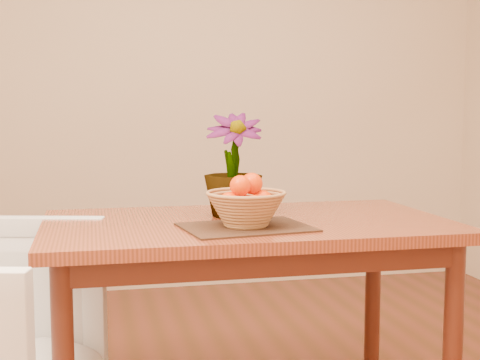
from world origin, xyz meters
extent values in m
cube|color=beige|center=(0.00, 2.25, 1.35)|extent=(4.00, 0.02, 2.70)
cube|color=maroon|center=(0.00, 0.30, 0.73)|extent=(1.40, 0.80, 0.04)
cube|color=#431A0F|center=(0.00, 0.30, 0.67)|extent=(1.28, 0.68, 0.08)
cylinder|color=#431A0F|center=(0.62, -0.02, 0.35)|extent=(0.06, 0.06, 0.71)
cylinder|color=#431A0F|center=(-0.62, 0.62, 0.35)|extent=(0.06, 0.06, 0.71)
cylinder|color=#431A0F|center=(0.62, 0.62, 0.35)|extent=(0.06, 0.06, 0.71)
cube|color=#3B2215|center=(-0.04, 0.15, 0.75)|extent=(0.44, 0.36, 0.01)
cylinder|color=#A97646|center=(-0.04, 0.15, 0.76)|extent=(0.13, 0.13, 0.01)
sphere|color=#FF4504|center=(-0.04, 0.15, 0.83)|extent=(0.06, 0.06, 0.06)
sphere|color=#FF4504|center=(0.02, 0.16, 0.84)|extent=(0.07, 0.07, 0.07)
sphere|color=#FF4504|center=(-0.05, 0.20, 0.83)|extent=(0.07, 0.07, 0.07)
sphere|color=#FF4504|center=(-0.10, 0.13, 0.84)|extent=(0.07, 0.07, 0.07)
sphere|color=#FF4504|center=(-0.03, 0.09, 0.83)|extent=(0.07, 0.07, 0.07)
sphere|color=#FF4504|center=(-0.02, 0.17, 0.89)|extent=(0.07, 0.07, 0.07)
sphere|color=#FF4504|center=(-0.06, 0.13, 0.89)|extent=(0.07, 0.07, 0.07)
imported|color=#184F16|center=(-0.03, 0.40, 0.94)|extent=(0.24, 0.24, 0.37)
camera|label=1|loc=(-0.53, -1.94, 1.13)|focal=50.00mm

